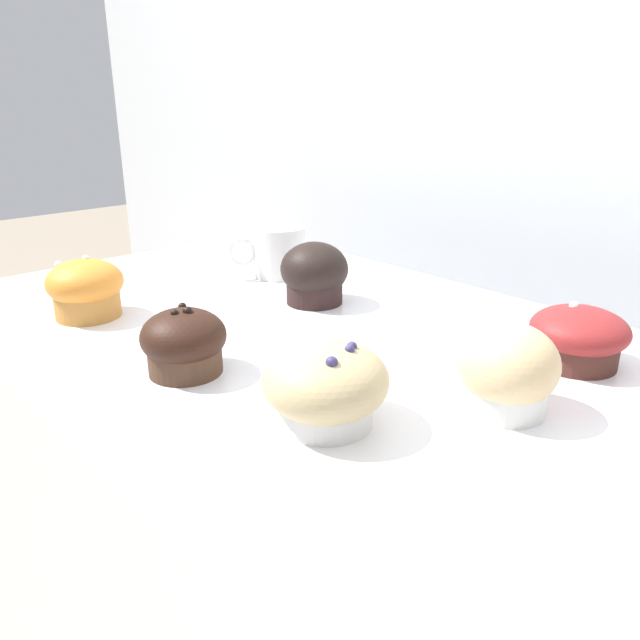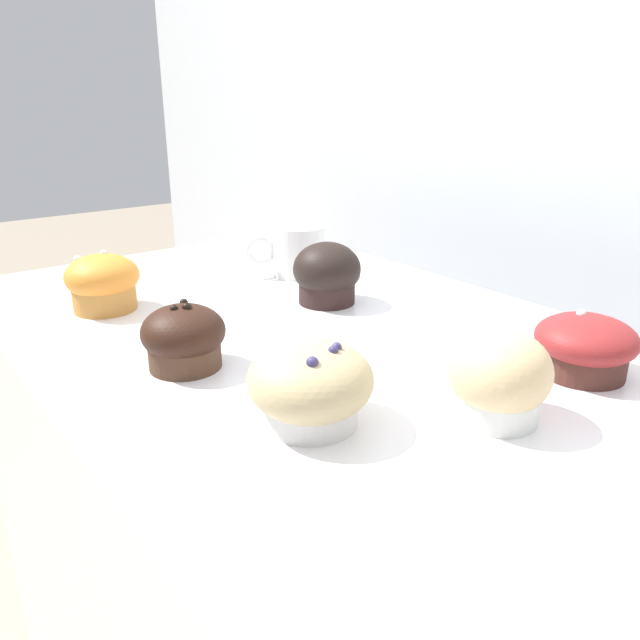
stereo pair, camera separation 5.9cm
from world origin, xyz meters
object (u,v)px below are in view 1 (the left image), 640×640
(muffin_back_left, at_px, (578,336))
(muffin_back_center, at_px, (314,274))
(muffin_back_right, at_px, (325,385))
(muffin_front_left, at_px, (508,371))
(muffin_front_center, at_px, (86,288))
(coffee_cup, at_px, (278,250))
(muffin_front_right, at_px, (184,342))

(muffin_back_left, relative_size, muffin_back_center, 1.10)
(muffin_back_right, distance_m, muffin_front_left, 0.17)
(muffin_back_center, bearing_deg, muffin_front_center, -121.89)
(muffin_front_center, xyz_separation_m, muffin_back_left, (0.52, 0.33, -0.01))
(coffee_cup, bearing_deg, muffin_front_left, -14.62)
(muffin_back_left, xyz_separation_m, muffin_front_left, (0.00, -0.15, 0.01))
(coffee_cup, bearing_deg, muffin_back_right, -34.02)
(muffin_back_left, xyz_separation_m, muffin_back_right, (-0.09, -0.29, 0.00))
(muffin_front_center, bearing_deg, muffin_back_left, 32.76)
(muffin_front_center, relative_size, muffin_back_left, 0.94)
(muffin_front_right, distance_m, coffee_cup, 0.38)
(muffin_front_left, xyz_separation_m, muffin_front_right, (-0.28, -0.18, -0.01))
(muffin_back_right, bearing_deg, muffin_front_right, -168.81)
(muffin_front_center, distance_m, muffin_back_right, 0.42)
(muffin_back_right, height_order, muffin_front_right, muffin_back_right)
(muffin_front_center, bearing_deg, muffin_back_right, 5.23)
(muffin_back_center, bearing_deg, muffin_back_right, -40.54)
(muffin_back_right, relative_size, muffin_back_center, 1.20)
(muffin_front_left, distance_m, muffin_back_center, 0.37)
(muffin_back_right, bearing_deg, muffin_back_center, 139.46)
(muffin_back_right, xyz_separation_m, muffin_back_center, (-0.26, 0.22, 0.00))
(coffee_cup, bearing_deg, muffin_back_center, -18.98)
(muffin_back_center, bearing_deg, coffee_cup, 161.02)
(muffin_back_left, bearing_deg, muffin_front_center, -147.24)
(coffee_cup, bearing_deg, muffin_front_center, -93.86)
(muffin_front_left, bearing_deg, muffin_front_center, -160.94)
(muffin_front_right, bearing_deg, muffin_front_center, -179.34)
(muffin_front_left, height_order, muffin_front_right, muffin_front_left)
(muffin_front_left, height_order, muffin_back_center, same)
(muffin_back_left, bearing_deg, coffee_cup, -177.50)
(muffin_front_center, bearing_deg, muffin_back_center, 58.11)
(muffin_back_right, bearing_deg, muffin_front_left, 55.36)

